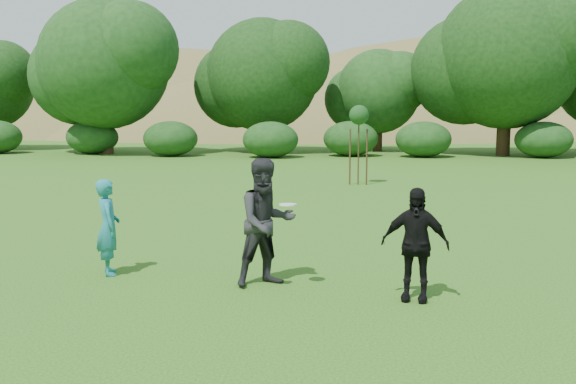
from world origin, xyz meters
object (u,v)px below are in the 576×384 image
object	(u,v)px
player_teal	(108,227)
sapling	(359,117)
player_grey	(266,222)
player_black	(415,244)

from	to	relation	value
player_teal	sapling	size ratio (longest dim) A/B	0.57
player_grey	player_teal	bearing A→B (deg)	141.26
player_grey	player_black	distance (m)	2.33
player_grey	sapling	size ratio (longest dim) A/B	0.70
player_grey	player_black	bearing A→B (deg)	-45.25
player_black	sapling	distance (m)	13.96
player_teal	player_grey	size ratio (longest dim) A/B	0.80
player_grey	player_black	size ratio (longest dim) A/B	1.21
player_teal	player_black	xyz separation A→B (m)	(4.96, -0.99, 0.02)
player_grey	sapling	xyz separation A→B (m)	(1.62, 13.26, 1.42)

